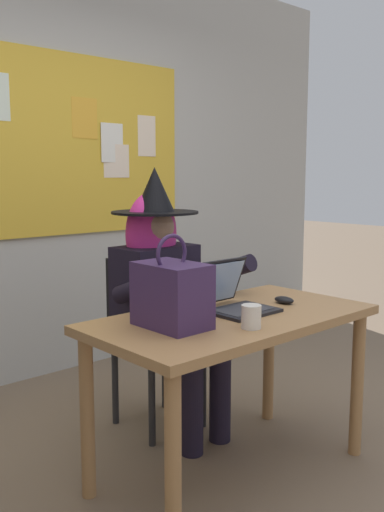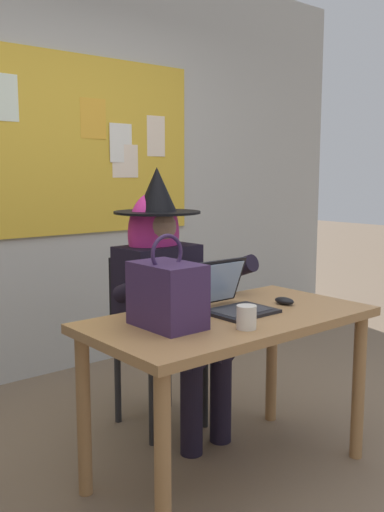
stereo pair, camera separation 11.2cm
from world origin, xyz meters
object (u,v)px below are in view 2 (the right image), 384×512
Objects in this scene: laptop at (232,300)px; computer_mouse at (284,301)px; person_costumed at (165,283)px; coffee_mug at (246,317)px; desk_main at (230,338)px; handbag at (167,294)px; chair_at_desk at (152,329)px.

computer_mouse is at bearing -14.51° from laptop.
person_costumed reaches higher than coffee_mug.
person_costumed is 0.80m from coffee_mug.
coffee_mug reaches higher than computer_mouse.
coffee_mug is at bearing -118.11° from desk_main.
computer_mouse is 0.68m from handbag.
chair_at_desk is 8.79× the size of computer_mouse.
chair_at_desk is at bearing 88.02° from laptop.
laptop is (-0.02, -0.64, 0.28)m from chair_at_desk.
person_costumed is at bearing 82.04° from desk_main.
person_costumed is at bearing 111.04° from computer_mouse.
laptop reaches higher than desk_main.
handbag reaches higher than laptop.
computer_mouse is (0.26, -0.71, 0.25)m from chair_at_desk.
desk_main is 0.60m from person_costumed.
laptop is at bearing 3.64° from handbag.
laptop is 0.83× the size of handbag.
desk_main is at bearing 174.67° from computer_mouse.
person_costumed reaches higher than desk_main.
coffee_mug is (-0.44, -0.19, 0.03)m from computer_mouse.
chair_at_desk is at bearing 58.57° from handbag.
person_costumed is 0.69m from handbag.
handbag is at bearing -176.42° from laptop.
laptop is 3.02× the size of computer_mouse.
desk_main is 12.38× the size of computer_mouse.
laptop is 0.31m from coffee_mug.
chair_at_desk is at bearing 83.33° from desk_main.
person_costumed reaches higher than laptop.
laptop is 3.30× the size of coffee_mug.
desk_main is 4.11× the size of laptop.
handbag is 3.98× the size of coffee_mug.
desk_main is at bearing -5.21° from handbag.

